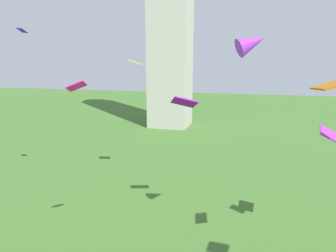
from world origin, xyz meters
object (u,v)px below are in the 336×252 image
(kite_flying_8, at_px, (135,62))
(kite_flying_10, at_px, (184,102))
(kite_flying_4, at_px, (252,43))
(kite_flying_5, at_px, (329,86))
(kite_flying_7, at_px, (22,30))
(kite_flying_1, at_px, (76,86))
(kite_flying_2, at_px, (328,133))

(kite_flying_8, distance_m, kite_flying_10, 8.20)
(kite_flying_4, distance_m, kite_flying_5, 4.14)
(kite_flying_5, relative_size, kite_flying_10, 0.84)
(kite_flying_7, bearing_deg, kite_flying_1, 163.38)
(kite_flying_1, relative_size, kite_flying_4, 0.50)
(kite_flying_2, relative_size, kite_flying_10, 0.77)
(kite_flying_1, xyz_separation_m, kite_flying_2, (12.75, 5.72, -2.87))
(kite_flying_2, bearing_deg, kite_flying_4, -48.68)
(kite_flying_1, distance_m, kite_flying_8, 11.51)
(kite_flying_1, height_order, kite_flying_10, kite_flying_1)
(kite_flying_2, distance_m, kite_flying_10, 8.78)
(kite_flying_1, bearing_deg, kite_flying_10, -144.95)
(kite_flying_5, xyz_separation_m, kite_flying_10, (-7.35, 4.78, -1.54))
(kite_flying_4, height_order, kite_flying_10, kite_flying_4)
(kite_flying_1, bearing_deg, kite_flying_7, -58.97)
(kite_flying_2, bearing_deg, kite_flying_10, -82.27)
(kite_flying_2, relative_size, kite_flying_4, 0.79)
(kite_flying_2, distance_m, kite_flying_5, 5.58)
(kite_flying_10, bearing_deg, kite_flying_4, 116.52)
(kite_flying_10, bearing_deg, kite_flying_1, 29.25)
(kite_flying_5, xyz_separation_m, kite_flying_7, (-21.63, 6.85, 3.65))
(kite_flying_5, bearing_deg, kite_flying_8, 39.99)
(kite_flying_2, height_order, kite_flying_8, kite_flying_8)
(kite_flying_2, distance_m, kite_flying_8, 15.90)
(kite_flying_8, bearing_deg, kite_flying_1, -106.74)
(kite_flying_5, bearing_deg, kite_flying_10, 44.91)
(kite_flying_2, xyz_separation_m, kite_flying_7, (-22.93, 2.35, 6.68))
(kite_flying_2, distance_m, kite_flying_7, 24.00)
(kite_flying_5, relative_size, kite_flying_8, 1.08)
(kite_flying_8, height_order, kite_flying_10, kite_flying_8)
(kite_flying_4, height_order, kite_flying_8, kite_flying_4)
(kite_flying_2, xyz_separation_m, kite_flying_10, (-8.65, 0.27, 1.49))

